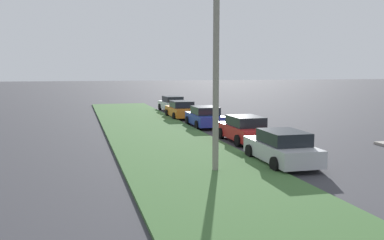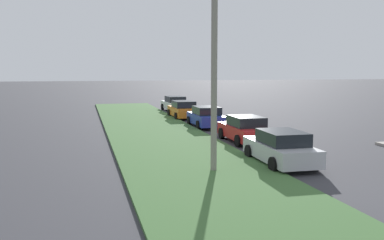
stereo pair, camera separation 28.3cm
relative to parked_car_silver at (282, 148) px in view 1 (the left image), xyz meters
The scene contains 7 objects.
grass_median 4.88m from the parked_car_silver, 50.50° to the left, with size 60.00×6.00×0.12m, color #3D6633.
parked_car_silver is the anchor object (origin of this frame).
parked_car_red 5.66m from the parked_car_silver, ahead, with size 4.30×2.02×1.47m.
parked_car_blue 12.10m from the parked_car_silver, ahead, with size 4.33×2.08×1.47m.
parked_car_orange 17.78m from the parked_car_silver, ahead, with size 4.31×2.04×1.47m.
parked_car_white 23.95m from the parked_car_silver, ahead, with size 4.39×2.19×1.47m.
streetlight 4.69m from the parked_car_silver, 101.06° to the left, with size 0.87×2.85×7.50m.
Camera 1 is at (-8.86, 12.61, 4.01)m, focal length 38.84 mm.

